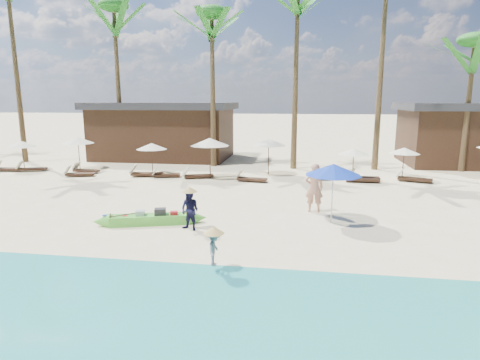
# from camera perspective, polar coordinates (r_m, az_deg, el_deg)

# --- Properties ---
(ground) EXTENTS (240.00, 240.00, 0.00)m
(ground) POSITION_cam_1_polar(r_m,az_deg,el_deg) (13.71, -2.69, -7.86)
(ground) COLOR beige
(ground) RESTS_ON ground
(wet_sand_strip) EXTENTS (240.00, 4.50, 0.01)m
(wet_sand_strip) POSITION_cam_1_polar(r_m,az_deg,el_deg) (9.27, -9.01, -17.86)
(wet_sand_strip) COLOR tan
(wet_sand_strip) RESTS_ON ground
(green_canoe) EXTENTS (4.50, 1.57, 0.59)m
(green_canoe) POSITION_cam_1_polar(r_m,az_deg,el_deg) (15.18, -12.61, -5.43)
(green_canoe) COLOR #56C63C
(green_canoe) RESTS_ON ground
(tourist) EXTENTS (0.76, 0.52, 2.01)m
(tourist) POSITION_cam_1_polar(r_m,az_deg,el_deg) (16.49, 10.51, -1.11)
(tourist) COLOR tan
(tourist) RESTS_ON ground
(vendor_green) EXTENTS (0.85, 0.76, 1.44)m
(vendor_green) POSITION_cam_1_polar(r_m,az_deg,el_deg) (14.14, -7.14, -4.28)
(vendor_green) COLOR #141437
(vendor_green) RESTS_ON ground
(vendor_yellow) EXTENTS (0.37, 0.62, 0.95)m
(vendor_yellow) POSITION_cam_1_polar(r_m,az_deg,el_deg) (10.75, -3.70, -9.67)
(vendor_yellow) COLOR gray
(vendor_yellow) RESTS_ON ground
(blue_umbrella) EXTENTS (2.06, 2.06, 2.22)m
(blue_umbrella) POSITION_cam_1_polar(r_m,az_deg,el_deg) (14.99, 13.15, 1.45)
(blue_umbrella) COLOR #99999E
(blue_umbrella) RESTS_ON ground
(lounger_1_right) EXTENTS (1.80, 0.65, 0.60)m
(lounger_1_right) POSITION_cam_1_polar(r_m,az_deg,el_deg) (29.74, -30.24, 1.46)
(lounger_1_right) COLOR #382016
(lounger_1_right) RESTS_ON ground
(resort_parasol_2) EXTENTS (1.84, 1.84, 1.90)m
(resort_parasol_2) POSITION_cam_1_polar(r_m,az_deg,el_deg) (29.40, -28.60, 4.50)
(resort_parasol_2) COLOR #382016
(resort_parasol_2) RESTS_ON ground
(lounger_2_left) EXTENTS (1.85, 1.08, 0.60)m
(lounger_2_left) POSITION_cam_1_polar(r_m,az_deg,el_deg) (29.01, -27.66, 1.50)
(lounger_2_left) COLOR #382016
(lounger_2_left) RESTS_ON ground
(resort_parasol_3) EXTENTS (2.06, 2.06, 2.12)m
(resort_parasol_3) POSITION_cam_1_polar(r_m,az_deg,el_deg) (28.37, -22.06, 5.26)
(resort_parasol_3) COLOR #382016
(resort_parasol_3) RESTS_ON ground
(lounger_3_left) EXTENTS (1.75, 0.70, 0.58)m
(lounger_3_left) POSITION_cam_1_polar(r_m,az_deg,el_deg) (26.99, -21.24, 1.36)
(lounger_3_left) COLOR #382016
(lounger_3_left) RESTS_ON ground
(lounger_3_right) EXTENTS (1.80, 0.94, 0.58)m
(lounger_3_right) POSITION_cam_1_polar(r_m,az_deg,el_deg) (25.84, -22.04, 0.90)
(lounger_3_right) COLOR #382016
(lounger_3_right) RESTS_ON ground
(resort_parasol_4) EXTENTS (1.88, 1.88, 1.93)m
(resort_parasol_4) POSITION_cam_1_polar(r_m,az_deg,el_deg) (24.94, -12.46, 4.71)
(resort_parasol_4) COLOR #382016
(resort_parasol_4) RESTS_ON ground
(lounger_4_left) EXTENTS (2.03, 0.86, 0.67)m
(lounger_4_left) POSITION_cam_1_polar(r_m,az_deg,el_deg) (24.57, -13.39, 0.98)
(lounger_4_left) COLOR #382016
(lounger_4_left) RESTS_ON ground
(lounger_4_right) EXTENTS (1.69, 0.87, 0.55)m
(lounger_4_right) POSITION_cam_1_polar(r_m,az_deg,el_deg) (24.06, -10.63, 0.79)
(lounger_4_right) COLOR #382016
(lounger_4_right) RESTS_ON ground
(resort_parasol_5) EXTENTS (2.28, 2.28, 2.35)m
(resort_parasol_5) POSITION_cam_1_polar(r_m,az_deg,el_deg) (23.32, -4.33, 5.42)
(resort_parasol_5) COLOR #382016
(resort_parasol_5) RESTS_ON ground
(lounger_5_left) EXTENTS (1.86, 1.08, 0.60)m
(lounger_5_left) POSITION_cam_1_polar(r_m,az_deg,el_deg) (23.50, -6.20, 0.71)
(lounger_5_left) COLOR #382016
(lounger_5_left) RESTS_ON ground
(resort_parasol_6) EXTENTS (2.14, 2.14, 2.21)m
(resort_parasol_6) POSITION_cam_1_polar(r_m,az_deg,el_deg) (24.45, 4.10, 5.40)
(resort_parasol_6) COLOR #382016
(resort_parasol_6) RESTS_ON ground
(lounger_6_left) EXTENTS (1.82, 0.78, 0.60)m
(lounger_6_left) POSITION_cam_1_polar(r_m,az_deg,el_deg) (22.45, 1.39, 0.28)
(lounger_6_left) COLOR #382016
(lounger_6_left) RESTS_ON ground
(lounger_6_right) EXTENTS (1.89, 1.12, 0.61)m
(lounger_6_right) POSITION_cam_1_polar(r_m,az_deg,el_deg) (23.52, 12.36, 0.53)
(lounger_6_right) COLOR #382016
(lounger_6_right) RESTS_ON ground
(resort_parasol_7) EXTENTS (1.76, 1.76, 1.82)m
(resort_parasol_7) POSITION_cam_1_polar(r_m,az_deg,el_deg) (23.58, 15.89, 3.92)
(resort_parasol_7) COLOR #382016
(resort_parasol_7) RESTS_ON ground
(lounger_7_left) EXTENTS (1.75, 0.55, 0.59)m
(lounger_7_left) POSITION_cam_1_polar(r_m,az_deg,el_deg) (23.84, 16.97, 0.43)
(lounger_7_left) COLOR #382016
(lounger_7_left) RESTS_ON ground
(lounger_7_right) EXTENTS (1.90, 0.61, 0.64)m
(lounger_7_right) POSITION_cam_1_polar(r_m,az_deg,el_deg) (23.26, 16.66, 0.22)
(lounger_7_right) COLOR #382016
(lounger_7_right) RESTS_ON ground
(resort_parasol_8) EXTENTS (1.76, 1.76, 1.81)m
(resort_parasol_8) POSITION_cam_1_polar(r_m,az_deg,el_deg) (24.97, 22.32, 3.89)
(resort_parasol_8) COLOR #382016
(resort_parasol_8) RESTS_ON ground
(lounger_8_left) EXTENTS (1.97, 1.19, 0.64)m
(lounger_8_left) POSITION_cam_1_polar(r_m,az_deg,el_deg) (24.40, 23.30, 0.27)
(lounger_8_left) COLOR #382016
(lounger_8_left) RESTS_ON ground
(palm_1) EXTENTS (2.08, 2.08, 13.60)m
(palm_1) POSITION_cam_1_polar(r_m,az_deg,el_deg) (34.08, -29.97, 20.58)
(palm_1) COLOR brown
(palm_1) RESTS_ON ground
(palm_2) EXTENTS (2.08, 2.08, 11.33)m
(palm_2) POSITION_cam_1_polar(r_m,az_deg,el_deg) (31.02, -17.36, 19.52)
(palm_2) COLOR brown
(palm_2) RESTS_ON ground
(palm_3) EXTENTS (2.08, 2.08, 10.52)m
(palm_3) POSITION_cam_1_polar(r_m,az_deg,el_deg) (27.90, -4.00, 19.70)
(palm_3) COLOR brown
(palm_3) RESTS_ON ground
(palm_4) EXTENTS (2.08, 2.08, 11.70)m
(palm_4) POSITION_cam_1_polar(r_m,az_deg,el_deg) (27.16, 8.14, 21.72)
(palm_4) COLOR brown
(palm_4) RESTS_ON ground
(palm_6) EXTENTS (2.08, 2.08, 8.51)m
(palm_6) POSITION_cam_1_polar(r_m,az_deg,el_deg) (29.20, 30.25, 14.85)
(palm_6) COLOR brown
(palm_6) RESTS_ON ground
(pavilion_west) EXTENTS (10.80, 6.60, 4.30)m
(pavilion_west) POSITION_cam_1_polar(r_m,az_deg,el_deg) (32.07, -10.76, 7.00)
(pavilion_west) COLOR #382016
(pavilion_west) RESTS_ON ground
(pavilion_east) EXTENTS (8.80, 6.60, 4.30)m
(pavilion_east) POSITION_cam_1_polar(r_m,az_deg,el_deg) (32.37, 29.40, 5.79)
(pavilion_east) COLOR #382016
(pavilion_east) RESTS_ON ground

